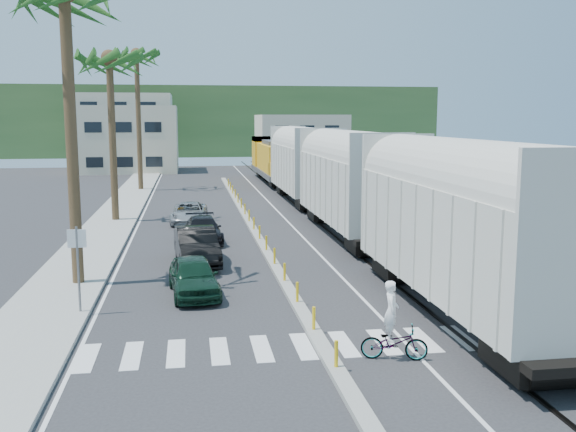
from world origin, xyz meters
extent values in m
plane|color=#28282B|center=(0.00, 0.00, 0.00)|extent=(140.00, 140.00, 0.00)
cube|color=gray|center=(-8.50, 25.00, 0.07)|extent=(3.00, 90.00, 0.15)
cube|color=black|center=(4.28, 28.00, 0.03)|extent=(0.12, 100.00, 0.06)
cube|color=black|center=(5.72, 28.00, 0.03)|extent=(0.12, 100.00, 0.06)
cube|color=gray|center=(0.00, 20.00, 0.07)|extent=(0.45, 60.00, 0.15)
cylinder|color=yellow|center=(0.00, -4.00, 0.50)|extent=(0.10, 0.10, 0.70)
cylinder|color=yellow|center=(0.00, -1.00, 0.50)|extent=(0.10, 0.10, 0.70)
cylinder|color=yellow|center=(0.00, 2.00, 0.50)|extent=(0.10, 0.10, 0.70)
cylinder|color=yellow|center=(0.00, 5.00, 0.50)|extent=(0.10, 0.10, 0.70)
cylinder|color=yellow|center=(0.00, 8.00, 0.50)|extent=(0.10, 0.10, 0.70)
cylinder|color=yellow|center=(0.00, 11.00, 0.50)|extent=(0.10, 0.10, 0.70)
cylinder|color=yellow|center=(0.00, 14.00, 0.50)|extent=(0.10, 0.10, 0.70)
cylinder|color=yellow|center=(0.00, 17.00, 0.50)|extent=(0.10, 0.10, 0.70)
cylinder|color=yellow|center=(0.00, 20.00, 0.50)|extent=(0.10, 0.10, 0.70)
cylinder|color=yellow|center=(0.00, 23.00, 0.50)|extent=(0.10, 0.10, 0.70)
cylinder|color=yellow|center=(0.00, 26.00, 0.50)|extent=(0.10, 0.10, 0.70)
cylinder|color=yellow|center=(0.00, 29.00, 0.50)|extent=(0.10, 0.10, 0.70)
cylinder|color=yellow|center=(0.00, 32.00, 0.50)|extent=(0.10, 0.10, 0.70)
cylinder|color=yellow|center=(0.00, 35.00, 0.50)|extent=(0.10, 0.10, 0.70)
cylinder|color=yellow|center=(0.00, 38.00, 0.50)|extent=(0.10, 0.10, 0.70)
cylinder|color=yellow|center=(0.00, 41.00, 0.50)|extent=(0.10, 0.10, 0.70)
cube|color=silver|center=(0.00, -2.00, 0.01)|extent=(14.00, 2.20, 0.01)
cube|color=silver|center=(-6.80, 25.00, 0.00)|extent=(0.12, 90.00, 0.01)
cube|color=silver|center=(2.50, 25.00, 0.00)|extent=(0.12, 90.00, 0.01)
cube|color=beige|center=(5.00, 0.02, 2.70)|extent=(3.00, 12.88, 3.40)
cylinder|color=beige|center=(5.00, 0.02, 4.40)|extent=(2.90, 12.58, 2.90)
cube|color=black|center=(5.00, 0.02, 0.50)|extent=(2.60, 12.88, 1.00)
cube|color=beige|center=(5.00, 15.02, 2.70)|extent=(3.00, 12.88, 3.40)
cylinder|color=beige|center=(5.00, 15.02, 4.40)|extent=(2.90, 12.58, 2.90)
cube|color=black|center=(5.00, 15.02, 0.50)|extent=(2.60, 12.88, 1.00)
cube|color=beige|center=(5.00, 30.02, 2.70)|extent=(3.00, 12.88, 3.40)
cylinder|color=beige|center=(5.00, 30.02, 4.40)|extent=(2.90, 12.58, 2.90)
cube|color=black|center=(5.00, 30.02, 0.50)|extent=(2.60, 12.88, 1.00)
cube|color=#4C4C4F|center=(5.00, 46.02, 1.05)|extent=(3.00, 17.00, 0.50)
cube|color=gold|center=(5.00, 45.02, 2.60)|extent=(2.70, 12.24, 2.60)
cube|color=gold|center=(5.00, 51.80, 2.90)|extent=(3.00, 3.74, 3.20)
cube|color=black|center=(5.00, 46.02, 0.45)|extent=(2.60, 13.60, 0.90)
cylinder|color=brown|center=(-8.00, 6.00, 5.50)|extent=(0.44, 0.44, 11.00)
cylinder|color=brown|center=(-8.30, 22.00, 5.00)|extent=(0.44, 0.44, 10.00)
sphere|color=#20531A|center=(-8.30, 22.00, 10.15)|extent=(3.20, 3.20, 3.20)
cylinder|color=brown|center=(-8.00, 40.00, 6.00)|extent=(0.44, 0.44, 12.00)
sphere|color=#20531A|center=(-8.00, 40.00, 12.15)|extent=(3.20, 3.20, 3.20)
cylinder|color=slate|center=(-7.30, 2.00, 1.50)|extent=(0.08, 0.08, 3.00)
cube|color=silver|center=(-7.30, 2.00, 2.60)|extent=(0.60, 0.04, 0.60)
cube|color=beige|center=(-11.00, 62.00, 4.00)|extent=(12.00, 10.00, 8.00)
cube|color=beige|center=(-13.00, 78.00, 5.00)|extent=(14.00, 12.00, 10.00)
cube|color=beige|center=(12.00, 70.00, 3.50)|extent=(12.00, 10.00, 7.00)
cube|color=#385628|center=(0.00, 100.00, 6.00)|extent=(80.00, 20.00, 12.00)
imported|color=black|center=(-3.55, 3.98, 0.71)|extent=(2.48, 4.50, 1.42)
imported|color=black|center=(-3.37, 9.20, 0.81)|extent=(2.60, 5.24, 1.62)
imported|color=black|center=(-2.97, 14.28, 0.66)|extent=(2.40, 4.77, 1.32)
imported|color=#A2A5A7|center=(-3.68, 20.68, 0.65)|extent=(2.73, 4.92, 1.29)
imported|color=#9EA0A5|center=(1.75, -3.36, 0.47)|extent=(1.54, 2.12, 0.95)
imported|color=white|center=(1.65, -3.36, 1.37)|extent=(0.80, 0.70, 1.65)
camera|label=1|loc=(-3.63, -19.34, 6.47)|focal=40.00mm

